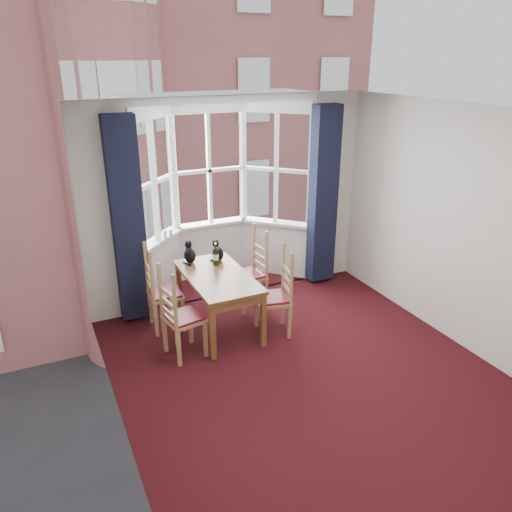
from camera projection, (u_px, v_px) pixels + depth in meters
floor at (308, 374)px, 5.50m from camera, size 4.50×4.50×0.00m
ceiling at (320, 112)px, 4.45m from camera, size 4.50×4.50×0.00m
wall_left at (108, 295)px, 4.19m from camera, size 0.00×4.50×4.50m
wall_right at (462, 230)px, 5.76m from camera, size 0.00×4.50×4.50m
wall_near at (501, 382)px, 3.08m from camera, size 4.00×0.00×4.00m
wall_back_pier_left at (106, 216)px, 6.22m from camera, size 0.70×0.12×2.80m
wall_back_pier_right at (330, 188)px, 7.51m from camera, size 0.70×0.12×2.80m
bay_window at (216, 193)px, 7.29m from camera, size 2.76×0.94×2.80m
curtain_left at (128, 222)px, 6.18m from camera, size 0.38×0.22×2.60m
curtain_right at (323, 196)px, 7.29m from camera, size 0.38×0.22×2.60m
dining_table at (218, 282)px, 6.21m from camera, size 0.75×1.39×0.74m
chair_left_near at (177, 321)px, 5.66m from camera, size 0.47×0.48×0.92m
chair_left_far at (158, 295)px, 6.26m from camera, size 0.42×0.44×0.92m
chair_right_near at (280, 298)px, 6.17m from camera, size 0.48×0.50×0.92m
chair_right_far at (254, 274)px, 6.84m from camera, size 0.42×0.44×0.92m
cat_left at (190, 254)px, 6.52m from camera, size 0.17×0.23×0.29m
cat_right at (218, 252)px, 6.59m from camera, size 0.16×0.21×0.28m
wine_bottle at (216, 255)px, 6.43m from camera, size 0.08×0.08×0.30m
candle_tall at (165, 234)px, 7.01m from camera, size 0.06×0.06×0.12m
candle_short at (170, 233)px, 7.07m from camera, size 0.06×0.06×0.11m
street at (70, 197)px, 34.85m from camera, size 80.00×80.00×0.00m
tenement_building at (96, 108)px, 16.67m from camera, size 18.40×7.80×15.20m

